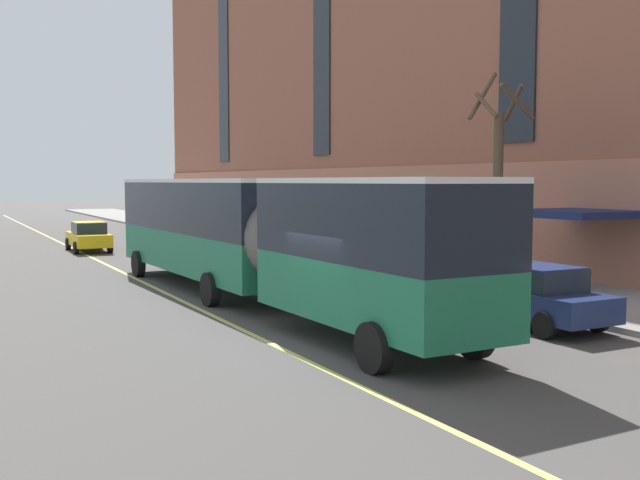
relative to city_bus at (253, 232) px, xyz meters
The scene contains 12 objects.
ground_plane 6.42m from the city_bus, 91.77° to the right, with size 260.00×260.00×0.00m, color #4C4947.
sidewalk 9.85m from the city_bus, 18.45° to the right, with size 5.86×160.00×0.15m, color gray.
city_bus is the anchor object (origin of this frame).
parked_car_navy_0 26.72m from the city_bus, 78.89° to the left, with size 2.13×4.51×1.56m.
parked_car_silver_1 20.47m from the city_bus, 76.22° to the left, with size 2.06×4.52×1.56m.
parked_car_silver_3 5.41m from the city_bus, 10.34° to the left, with size 2.08×4.58×1.56m.
parked_car_red_5 9.17m from the city_bus, 55.92° to the left, with size 2.01×4.58×1.56m.
parked_car_navy_6 8.20m from the city_bus, 51.66° to the right, with size 1.98×4.33×1.56m.
taxi_cab 19.73m from the city_bus, 93.58° to the left, with size 1.93×4.36×1.56m.
street_tree_mid_block 9.13m from the city_bus, ahead, with size 1.85×1.90×7.36m.
fire_hydrant 9.74m from the city_bus, 45.72° to the left, with size 0.42×0.24×0.72m.
lane_centerline 4.10m from the city_bus, 119.14° to the right, with size 0.16×140.00×0.01m, color #E0D66B.
Camera 1 is at (-8.17, -14.43, 3.66)m, focal length 42.00 mm.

